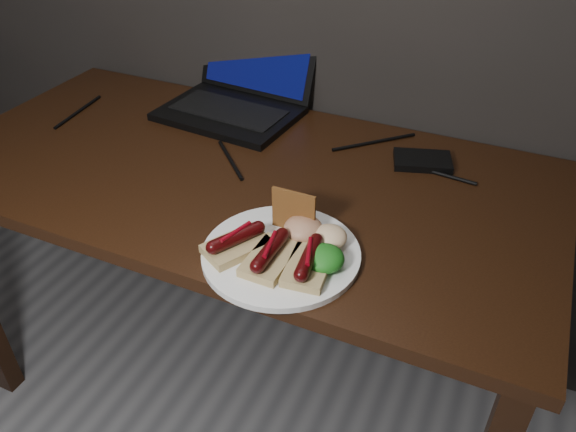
% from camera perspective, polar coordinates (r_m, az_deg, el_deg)
% --- Properties ---
extents(desk, '(1.40, 0.70, 0.75)m').
position_cam_1_polar(desk, '(1.31, -5.05, 1.45)').
color(desk, black).
rests_on(desk, ground).
extents(laptop, '(0.37, 0.35, 0.25)m').
position_cam_1_polar(laptop, '(1.52, -4.86, 12.76)').
color(laptop, black).
rests_on(laptop, desk).
extents(hard_drive, '(0.15, 0.12, 0.02)m').
position_cam_1_polar(hard_drive, '(1.31, 13.50, 5.49)').
color(hard_drive, black).
rests_on(hard_drive, desk).
extents(desk_cables, '(1.04, 0.36, 0.01)m').
position_cam_1_polar(desk_cables, '(1.36, -2.37, 7.44)').
color(desk_cables, black).
rests_on(desk_cables, desk).
extents(plate, '(0.37, 0.37, 0.01)m').
position_cam_1_polar(plate, '(1.01, -0.71, -3.86)').
color(plate, white).
rests_on(plate, desk).
extents(bread_sausage_left, '(0.12, 0.13, 0.04)m').
position_cam_1_polar(bread_sausage_left, '(1.00, -5.26, -2.68)').
color(bread_sausage_left, '#DAC680').
rests_on(bread_sausage_left, plate).
extents(bread_sausage_center, '(0.07, 0.12, 0.04)m').
position_cam_1_polar(bread_sausage_center, '(0.97, -1.83, -3.99)').
color(bread_sausage_center, '#DAC680').
rests_on(bread_sausage_center, plate).
extents(bread_sausage_right, '(0.08, 0.12, 0.04)m').
position_cam_1_polar(bread_sausage_right, '(0.95, 2.12, -4.70)').
color(bread_sausage_right, '#DAC680').
rests_on(bread_sausage_right, plate).
extents(crispbread, '(0.08, 0.01, 0.08)m').
position_cam_1_polar(crispbread, '(1.03, 0.58, 0.49)').
color(crispbread, brown).
rests_on(crispbread, plate).
extents(salad_greens, '(0.07, 0.07, 0.04)m').
position_cam_1_polar(salad_greens, '(0.96, 3.70, -4.31)').
color(salad_greens, '#136214').
rests_on(salad_greens, plate).
extents(salsa_mound, '(0.07, 0.07, 0.04)m').
position_cam_1_polar(salsa_mound, '(1.02, 1.56, -1.27)').
color(salsa_mound, maroon).
rests_on(salsa_mound, plate).
extents(coleslaw_mound, '(0.06, 0.06, 0.04)m').
position_cam_1_polar(coleslaw_mound, '(1.01, 4.24, -2.11)').
color(coleslaw_mound, white).
rests_on(coleslaw_mound, plate).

